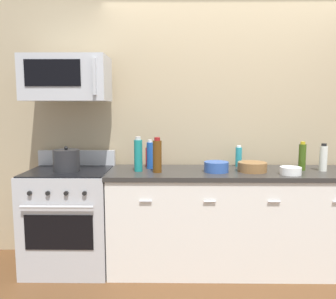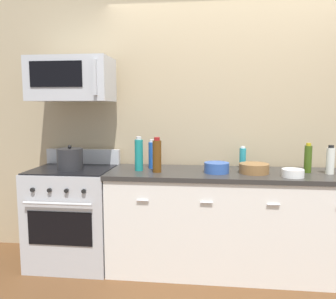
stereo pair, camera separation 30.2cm
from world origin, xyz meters
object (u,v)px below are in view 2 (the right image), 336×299
Objects in this scene: bottle_wine_amber at (157,156)px; bowl_white_ceramic at (293,173)px; microwave at (71,80)px; bottle_soda_blue at (152,155)px; bottle_olive_oil at (308,159)px; stockpot at (70,159)px; bottle_sparkling_teal at (139,155)px; bottle_vinegar_white at (330,160)px; bottle_hot_sauce_red at (151,156)px; bowl_wooden_salad at (254,168)px; range_oven at (74,215)px; bottle_dish_soap at (243,158)px; bowl_blue_mixing at (217,167)px.

bottle_wine_amber is 1.73× the size of bowl_white_ceramic.
bowl_white_ceramic is at bearing -6.24° from microwave.
bottle_soda_blue is at bearing 167.50° from bowl_white_ceramic.
bottle_wine_amber is 1.33m from bottle_olive_oil.
bowl_white_ceramic is at bearing -3.41° from stockpot.
bottle_sparkling_teal is 1.67m from bottle_vinegar_white.
bottle_vinegar_white is 1.62m from bottle_hot_sauce_red.
bowl_white_ceramic is (-0.18, -0.21, -0.09)m from bottle_olive_oil.
microwave is 2.87× the size of bowl_wooden_salad.
bottle_vinegar_white reaches higher than range_oven.
stockpot is at bearing -157.84° from bottle_hot_sauce_red.
bottle_sparkling_teal is 0.99m from bottle_dish_soap.
bottle_soda_blue is 0.94m from bowl_wooden_salad.
range_oven is 5.93× the size of bowl_white_ceramic.
bowl_blue_mixing reaches higher than bowl_wooden_salad.
bottle_soda_blue is (-1.58, 0.10, 0.01)m from bottle_vinegar_white.
stockpot reaches higher than bottle_dish_soap.
bottle_olive_oil reaches higher than bowl_blue_mixing.
bottle_vinegar_white is at bearing -3.78° from bottle_soda_blue.
bowl_blue_mixing is at bearing -172.98° from bottle_olive_oil.
microwave is (0.00, 0.04, 1.28)m from range_oven.
bottle_wine_amber is at bearing -72.27° from bottle_hot_sauce_red.
range_oven is 1.44× the size of microwave.
bottle_sparkling_teal is at bearing 162.84° from bottle_wine_amber.
bottle_vinegar_white reaches higher than bowl_wooden_salad.
bottle_olive_oil reaches higher than bowl_white_ceramic.
bottle_dish_soap is (0.95, 0.26, -0.05)m from bottle_sparkling_teal.
microwave reaches higher than stockpot.
bottle_wine_amber is at bearing -174.47° from bottle_olive_oil.
bottle_soda_blue reaches higher than bottle_olive_oil.
bottle_olive_oil reaches higher than stockpot.
range_oven is 1.74m from bowl_wooden_salad.
bottle_dish_soap is at bearing 161.14° from bottle_olive_oil.
bottle_vinegar_white is 0.92× the size of bottle_soda_blue.
bowl_wooden_salad is (1.67, -0.08, -0.78)m from microwave.
range_oven is 3.91× the size of bottle_soda_blue.
bottle_sparkling_teal is 1.57× the size of bottle_hot_sauce_red.
bottle_dish_soap is 0.55m from bowl_white_ceramic.
bottle_olive_oil is 1.01× the size of bowl_wooden_salad.
bottle_dish_soap reaches higher than bowl_wooden_salad.
bottle_sparkling_teal is 1.34m from bowl_white_ceramic.
bottle_vinegar_white is at bearing 25.66° from bowl_white_ceramic.
range_oven reaches higher than bowl_white_ceramic.
bowl_wooden_salad is at bearing -2.88° from microwave.
bottle_dish_soap is at bearing 132.86° from bowl_white_ceramic.
bottle_soda_blue is 0.88× the size of bottle_wine_amber.
range_oven is 3.43× the size of bottle_sparkling_teal.
bottle_wine_amber reaches higher than bowl_wooden_salad.
bottle_soda_blue is at bearing 7.80° from range_oven.
bottle_olive_oil is at bearing 2.52° from stockpot.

